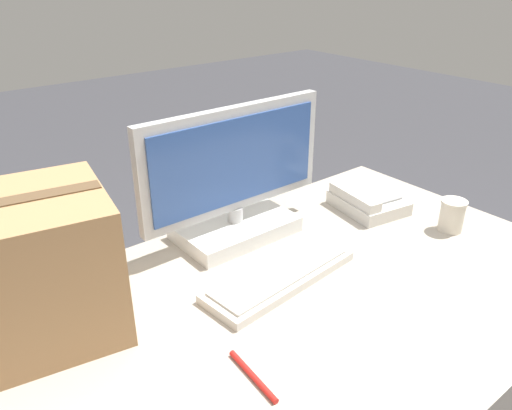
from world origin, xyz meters
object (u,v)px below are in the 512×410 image
monitor (235,186)px  keyboard (280,275)px  paper_cup_right (452,215)px  desk_phone (367,202)px  cardboard_box (23,271)px  pen_marker (253,376)px

monitor → keyboard: (-0.05, -0.25, -0.14)m
monitor → paper_cup_right: size_ratio=6.00×
desk_phone → paper_cup_right: 0.26m
desk_phone → paper_cup_right: size_ratio=2.46×
keyboard → desk_phone: (0.47, 0.12, 0.01)m
cardboard_box → pen_marker: 0.50m
desk_phone → monitor: bearing=172.7°
cardboard_box → desk_phone: bearing=-3.3°
keyboard → cardboard_box: cardboard_box is taller
keyboard → paper_cup_right: bearing=-17.6°
keyboard → cardboard_box: bearing=155.6°
monitor → cardboard_box: bearing=-173.2°
desk_phone → cardboard_box: cardboard_box is taller
pen_marker → paper_cup_right: bearing=-79.1°
monitor → pen_marker: 0.57m
keyboard → paper_cup_right: paper_cup_right is taller
cardboard_box → pen_marker: cardboard_box is taller
paper_cup_right → keyboard: bearing=167.9°
pen_marker → desk_phone: bearing=-60.8°
keyboard → cardboard_box: 0.57m
monitor → cardboard_box: 0.58m
desk_phone → cardboard_box: 1.00m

